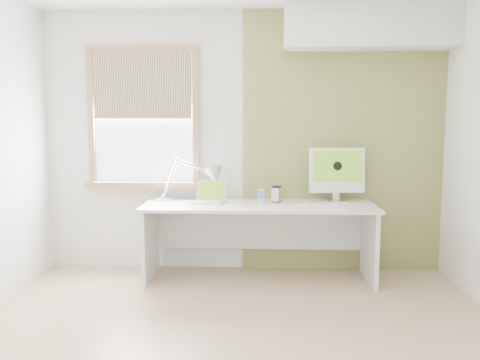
{
  "coord_description": "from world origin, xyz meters",
  "views": [
    {
      "loc": [
        0.17,
        -3.25,
        1.52
      ],
      "look_at": [
        0.0,
        1.05,
        1.0
      ],
      "focal_mm": 37.01,
      "sensor_mm": 36.0,
      "label": 1
    }
  ],
  "objects_px": {
    "desk": "(259,223)",
    "laptop": "(210,197)",
    "desk_lamp": "(205,179)",
    "external_drive": "(277,194)",
    "imac": "(337,171)"
  },
  "relations": [
    {
      "from": "laptop",
      "to": "external_drive",
      "type": "height_order",
      "value": "laptop"
    },
    {
      "from": "desk",
      "to": "laptop",
      "type": "distance_m",
      "value": 0.54
    },
    {
      "from": "external_drive",
      "to": "imac",
      "type": "bearing_deg",
      "value": 4.75
    },
    {
      "from": "external_drive",
      "to": "desk",
      "type": "bearing_deg",
      "value": -154.2
    },
    {
      "from": "external_drive",
      "to": "imac",
      "type": "relative_size",
      "value": 0.28
    },
    {
      "from": "desk_lamp",
      "to": "external_drive",
      "type": "height_order",
      "value": "desk_lamp"
    },
    {
      "from": "desk_lamp",
      "to": "external_drive",
      "type": "bearing_deg",
      "value": -2.34
    },
    {
      "from": "laptop",
      "to": "imac",
      "type": "height_order",
      "value": "imac"
    },
    {
      "from": "laptop",
      "to": "imac",
      "type": "distance_m",
      "value": 1.26
    },
    {
      "from": "desk_lamp",
      "to": "imac",
      "type": "xyz_separation_m",
      "value": [
        1.29,
        0.02,
        0.07
      ]
    },
    {
      "from": "laptop",
      "to": "imac",
      "type": "relative_size",
      "value": 0.63
    },
    {
      "from": "imac",
      "to": "desk",
      "type": "bearing_deg",
      "value": -170.19
    },
    {
      "from": "laptop",
      "to": "external_drive",
      "type": "distance_m",
      "value": 0.65
    },
    {
      "from": "desk_lamp",
      "to": "external_drive",
      "type": "xyz_separation_m",
      "value": [
        0.7,
        -0.03,
        -0.15
      ]
    },
    {
      "from": "desk",
      "to": "external_drive",
      "type": "xyz_separation_m",
      "value": [
        0.17,
        0.08,
        0.27
      ]
    }
  ]
}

